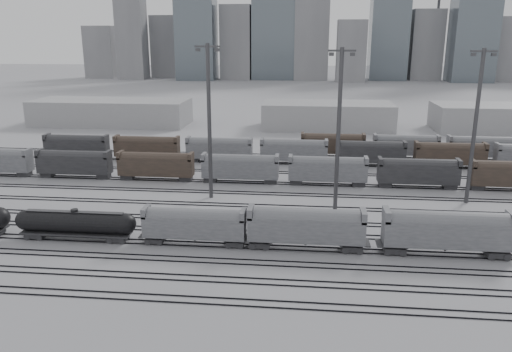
# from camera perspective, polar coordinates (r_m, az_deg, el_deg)

# --- Properties ---
(ground) EXTENTS (900.00, 900.00, 0.00)m
(ground) POSITION_cam_1_polar(r_m,az_deg,el_deg) (67.79, 2.17, -8.54)
(ground) COLOR #A5A5AA
(ground) RESTS_ON ground
(tracks) EXTENTS (220.00, 71.50, 0.16)m
(tracks) POSITION_cam_1_polar(r_m,az_deg,el_deg) (84.02, 2.98, -3.62)
(tracks) COLOR black
(tracks) RESTS_ON ground
(tank_car_b) EXTENTS (17.52, 2.92, 4.33)m
(tank_car_b) POSITION_cam_1_polar(r_m,az_deg,el_deg) (74.85, -19.92, -5.06)
(tank_car_b) COLOR black
(tank_car_b) RESTS_ON ground
(hopper_car_a) EXTENTS (14.16, 2.81, 5.06)m
(hopper_car_a) POSITION_cam_1_polar(r_m,az_deg,el_deg) (69.05, -7.06, -5.38)
(hopper_car_a) COLOR black
(hopper_car_a) RESTS_ON ground
(hopper_car_b) EXTENTS (15.66, 3.11, 5.60)m
(hopper_car_b) POSITION_cam_1_polar(r_m,az_deg,el_deg) (67.27, 5.74, -5.61)
(hopper_car_b) COLOR black
(hopper_car_b) RESTS_ON ground
(hopper_car_c) EXTENTS (16.46, 3.27, 5.89)m
(hopper_car_c) POSITION_cam_1_polar(r_m,az_deg,el_deg) (69.70, 21.02, -5.70)
(hopper_car_c) COLOR black
(hopper_car_c) RESTS_ON ground
(light_mast_b) EXTENTS (4.28, 0.68, 26.74)m
(light_mast_b) POSITION_cam_1_polar(r_m,az_deg,el_deg) (86.45, -5.37, 6.54)
(light_mast_b) COLOR #3D3D40
(light_mast_b) RESTS_ON ground
(light_mast_c) EXTENTS (4.20, 0.67, 26.25)m
(light_mast_c) POSITION_cam_1_polar(r_m,az_deg,el_deg) (80.00, 9.42, 5.47)
(light_mast_c) COLOR #3D3D40
(light_mast_c) RESTS_ON ground
(light_mast_d) EXTENTS (4.17, 0.67, 26.05)m
(light_mast_d) POSITION_cam_1_polar(r_m,az_deg,el_deg) (90.87, 23.78, 5.49)
(light_mast_d) COLOR #3D3D40
(light_mast_d) RESTS_ON ground
(bg_string_near) EXTENTS (151.00, 3.00, 5.60)m
(bg_string_near) POSITION_cam_1_polar(r_m,az_deg,el_deg) (97.09, 8.19, 0.58)
(bg_string_near) COLOR slate
(bg_string_near) RESTS_ON ground
(bg_string_mid) EXTENTS (151.00, 3.00, 5.60)m
(bg_string_mid) POSITION_cam_1_polar(r_m,az_deg,el_deg) (113.42, 12.97, 2.52)
(bg_string_mid) COLOR black
(bg_string_mid) RESTS_ON ground
(bg_string_far) EXTENTS (66.00, 3.00, 5.60)m
(bg_string_far) POSITION_cam_1_polar(r_m,az_deg,el_deg) (124.43, 20.57, 3.06)
(bg_string_far) COLOR #47362D
(bg_string_far) RESTS_ON ground
(warehouse_left) EXTENTS (50.00, 18.00, 8.00)m
(warehouse_left) POSITION_cam_1_polar(r_m,az_deg,el_deg) (170.91, -16.18, 7.03)
(warehouse_left) COLOR #AAAAAD
(warehouse_left) RESTS_ON ground
(warehouse_mid) EXTENTS (40.00, 18.00, 8.00)m
(warehouse_mid) POSITION_cam_1_polar(r_m,az_deg,el_deg) (158.64, 8.16, 6.86)
(warehouse_mid) COLOR #AAAAAD
(warehouse_mid) RESTS_ON ground
(warehouse_right) EXTENTS (35.00, 18.00, 8.00)m
(warehouse_right) POSITION_cam_1_polar(r_m,az_deg,el_deg) (168.16, 25.53, 5.99)
(warehouse_right) COLOR #AAAAAD
(warehouse_right) RESTS_ON ground
(skyline) EXTENTS (316.00, 22.40, 95.00)m
(skyline) POSITION_cam_1_polar(r_m,az_deg,el_deg) (341.88, 7.44, 16.67)
(skyline) COLOR gray
(skyline) RESTS_ON ground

